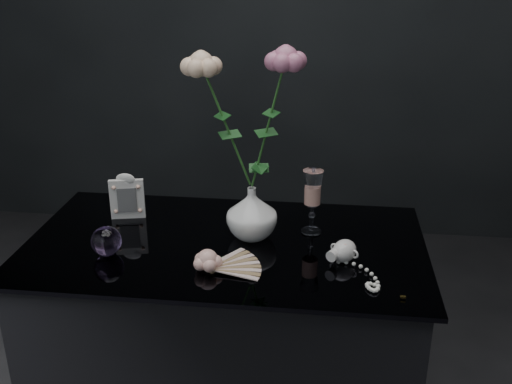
% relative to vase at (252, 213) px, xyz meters
% --- Properties ---
extents(table, '(1.05, 0.58, 0.76)m').
position_rel_vase_xyz_m(table, '(-0.07, -0.04, -0.45)').
color(table, black).
rests_on(table, ground).
extents(vase, '(0.17, 0.17, 0.14)m').
position_rel_vase_xyz_m(vase, '(0.00, 0.00, 0.00)').
color(vase, white).
rests_on(vase, table).
extents(wine_glass, '(0.06, 0.06, 0.18)m').
position_rel_vase_xyz_m(wine_glass, '(0.16, 0.05, 0.02)').
color(wine_glass, white).
rests_on(wine_glass, table).
extents(picture_frame, '(0.12, 0.10, 0.14)m').
position_rel_vase_xyz_m(picture_frame, '(-0.37, 0.08, -0.00)').
color(picture_frame, silver).
rests_on(picture_frame, table).
extents(paperweight, '(0.10, 0.10, 0.08)m').
position_rel_vase_xyz_m(paperweight, '(-0.35, -0.14, -0.03)').
color(paperweight, '#AE7ECD').
rests_on(paperweight, table).
extents(paper_fan, '(0.27, 0.23, 0.02)m').
position_rel_vase_xyz_m(paper_fan, '(-0.07, -0.20, -0.06)').
color(paper_fan, '#F3E0C2').
rests_on(paper_fan, table).
extents(loose_rose, '(0.13, 0.17, 0.05)m').
position_rel_vase_xyz_m(loose_rose, '(-0.08, -0.19, -0.04)').
color(loose_rose, '#FFB4A4').
rests_on(loose_rose, table).
extents(pearl_jar, '(0.27, 0.27, 0.06)m').
position_rel_vase_xyz_m(pearl_jar, '(0.24, -0.10, -0.04)').
color(pearl_jar, silver).
rests_on(pearl_jar, table).
extents(roses, '(0.28, 0.11, 0.42)m').
position_rel_vase_xyz_m(roses, '(-0.01, -0.01, 0.28)').
color(roses, '#FFC7A0').
rests_on(roses, vase).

